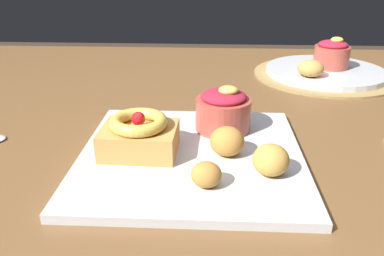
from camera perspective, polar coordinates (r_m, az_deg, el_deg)
dining_table at (r=0.75m, az=-0.60°, el=-3.83°), size 1.50×1.10×0.73m
woven_placemat at (r=1.00m, az=18.53°, el=7.26°), size 0.33×0.33×0.00m
front_plate at (r=0.56m, az=-0.10°, el=-4.00°), size 0.31×0.31×0.01m
cake_slice at (r=0.55m, az=-7.60°, el=-1.03°), size 0.11×0.08×0.06m
berry_ramekin at (r=0.62m, az=4.53°, el=2.57°), size 0.09×0.09×0.07m
fritter_front at (r=0.51m, az=11.26°, el=-4.52°), size 0.05×0.05×0.04m
fritter_middle at (r=0.55m, az=5.06°, el=-1.91°), size 0.05×0.05×0.04m
fritter_back at (r=0.47m, az=2.08°, el=-6.71°), size 0.04×0.03×0.03m
back_plate at (r=1.00m, az=18.59°, el=7.73°), size 0.28×0.28×0.01m
back_ramekin at (r=1.00m, az=19.46°, el=9.98°), size 0.08×0.08×0.07m
back_pastry at (r=0.92m, az=16.69°, el=8.22°), size 0.06×0.06×0.04m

